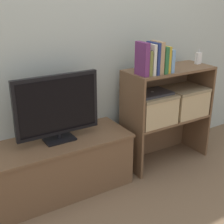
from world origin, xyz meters
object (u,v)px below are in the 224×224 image
(tv, at_px, (57,107))
(laptop, at_px, (152,93))
(book_ivory, at_px, (150,59))
(book_tan, at_px, (157,57))
(baby_monitor, at_px, (198,58))
(book_plum, at_px, (142,59))
(book_navy, at_px, (153,58))
(book_skyblue, at_px, (167,60))
(book_olive, at_px, (146,63))
(book_forest, at_px, (161,59))
(tv_stand, at_px, (61,165))
(storage_basket_left, at_px, (152,107))
(book_mustard, at_px, (164,59))
(storage_basket_right, at_px, (184,100))

(tv, distance_m, laptop, 0.81)
(book_ivory, distance_m, book_tan, 0.07)
(book_tan, height_order, baby_monitor, book_tan)
(tv, height_order, book_plum, book_plum)
(book_navy, distance_m, book_skyblue, 0.15)
(book_olive, bearing_deg, book_forest, 0.00)
(book_skyblue, bearing_deg, book_olive, 180.00)
(book_ivory, height_order, book_forest, book_ivory)
(book_olive, bearing_deg, book_ivory, 0.00)
(tv_stand, relative_size, tv, 1.71)
(book_skyblue, bearing_deg, tv_stand, 173.48)
(book_skyblue, bearing_deg, storage_basket_left, 151.57)
(book_mustard, bearing_deg, baby_monitor, 8.20)
(book_forest, relative_size, storage_basket_left, 0.60)
(book_navy, distance_m, laptop, 0.31)
(book_tan, relative_size, book_mustard, 1.19)
(book_navy, bearing_deg, book_skyblue, -0.00)
(tv_stand, distance_m, storage_basket_right, 1.22)
(book_mustard, xyz_separation_m, book_skyblue, (0.03, -0.00, -0.01))
(book_forest, relative_size, baby_monitor, 1.58)
(book_navy, bearing_deg, book_mustard, 0.00)
(book_olive, bearing_deg, book_plum, 180.00)
(book_tan, height_order, book_mustard, book_tan)
(book_mustard, height_order, baby_monitor, book_mustard)
(book_olive, distance_m, book_forest, 0.14)
(tv_stand, xyz_separation_m, book_mustard, (0.87, -0.10, 0.74))
(tv_stand, relative_size, book_mustard, 5.13)
(tv_stand, relative_size, book_forest, 5.09)
(book_olive, xyz_separation_m, book_tan, (0.10, 0.00, 0.03))
(book_ivory, xyz_separation_m, book_skyblue, (0.17, -0.00, -0.03))
(book_plum, bearing_deg, laptop, 17.89)
(tv_stand, height_order, book_plum, book_plum)
(book_ivory, relative_size, storage_basket_right, 0.68)
(book_plum, height_order, book_forest, book_plum)
(book_tan, xyz_separation_m, baby_monitor, (0.52, 0.06, -0.07))
(baby_monitor, distance_m, storage_basket_right, 0.38)
(tv, bearing_deg, book_tan, -7.26)
(book_plum, height_order, book_mustard, book_plum)
(book_mustard, relative_size, laptop, 0.68)
(book_forest, xyz_separation_m, book_mustard, (0.03, 0.00, -0.00))
(tv, xyz_separation_m, book_navy, (0.76, -0.10, 0.28))
(book_ivory, xyz_separation_m, book_forest, (0.11, 0.00, -0.01))
(book_tan, xyz_separation_m, storage_basket_left, (0.01, 0.05, -0.43))
(book_navy, height_order, baby_monitor, book_navy)
(tv_stand, bearing_deg, book_tan, -7.37)
(book_ivory, distance_m, laptop, 0.31)
(storage_basket_right, bearing_deg, tv_stand, 177.41)
(book_forest, bearing_deg, book_ivory, 180.00)
(book_plum, xyz_separation_m, book_navy, (0.10, 0.00, -0.00))
(book_navy, relative_size, book_mustard, 1.17)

